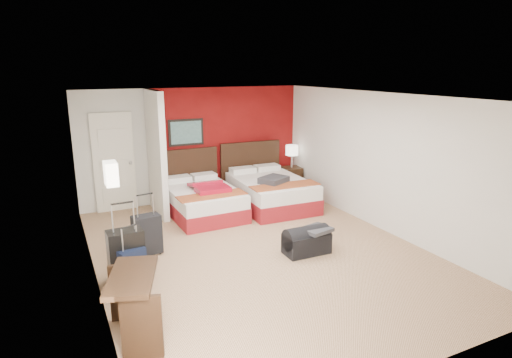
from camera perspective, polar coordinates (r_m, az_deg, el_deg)
ground at (r=7.17m, az=0.38°, el=-9.51°), size 6.50×6.50×0.00m
room_walls at (r=7.63m, az=-13.92°, el=1.49°), size 5.02×6.52×2.50m
red_accent_panel at (r=9.95m, az=-3.95°, el=4.83°), size 3.50×0.04×2.50m
partition_wall at (r=8.85m, az=-13.01°, el=3.27°), size 0.12×1.20×2.50m
entry_door at (r=9.34m, az=-18.23°, el=2.08°), size 0.82×0.06×2.05m
bed_left at (r=8.83m, az=-7.02°, el=-3.01°), size 1.33×1.87×0.55m
bed_right at (r=9.32m, az=2.00°, el=-1.81°), size 1.47×2.05×0.60m
red_suitcase_open at (r=8.67m, az=-6.25°, el=-1.02°), size 0.66×0.89×0.11m
jacket_bundle at (r=8.92m, az=2.35°, el=-0.13°), size 0.68×0.63×0.13m
nightstand at (r=10.45m, az=4.68°, el=-0.05°), size 0.47×0.47×0.60m
table_lamp at (r=10.32m, az=4.74°, el=3.00°), size 0.37×0.37×0.53m
suitcase_black at (r=6.39m, az=-16.73°, el=-9.79°), size 0.49×0.32×0.72m
suitcase_charcoal at (r=7.15m, az=-14.16°, el=-7.32°), size 0.46×0.32×0.63m
suitcase_navy at (r=6.31m, az=-16.07°, el=-11.17°), size 0.41×0.33×0.50m
duffel_bag at (r=7.09m, az=6.69°, el=-8.30°), size 0.74×0.40×0.37m
jacket_draped at (r=7.05m, az=7.99°, el=-6.61°), size 0.51×0.46×0.06m
desk at (r=5.11m, az=-15.77°, el=-15.86°), size 0.74×1.03×0.77m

